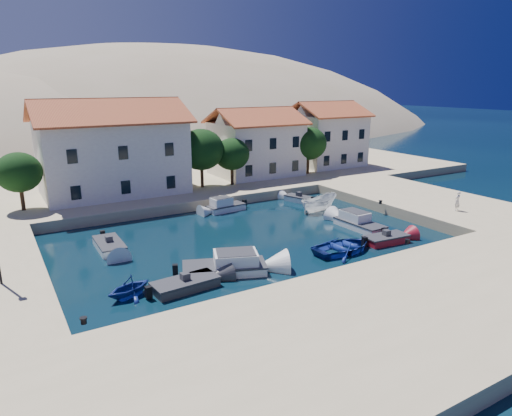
% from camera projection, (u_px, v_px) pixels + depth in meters
% --- Properties ---
extents(ground, '(400.00, 400.00, 0.00)m').
position_uv_depth(ground, '(327.00, 284.00, 28.52)').
color(ground, black).
rests_on(ground, ground).
extents(quay_south, '(52.00, 12.00, 1.00)m').
position_uv_depth(quay_south, '(402.00, 318.00, 23.41)').
color(quay_south, tan).
rests_on(quay_south, ground).
extents(quay_east, '(11.00, 20.00, 1.00)m').
position_uv_depth(quay_east, '(421.00, 201.00, 46.78)').
color(quay_east, tan).
rests_on(quay_east, ground).
extents(quay_north, '(80.00, 36.00, 1.00)m').
position_uv_depth(quay_north, '(157.00, 174.00, 60.91)').
color(quay_north, tan).
rests_on(quay_north, ground).
extents(hills, '(254.00, 176.00, 99.00)m').
position_uv_depth(hills, '(130.00, 198.00, 147.42)').
color(hills, gray).
rests_on(hills, ground).
extents(building_left, '(14.70, 9.45, 9.70)m').
position_uv_depth(building_left, '(111.00, 146.00, 47.25)').
color(building_left, beige).
rests_on(building_left, quay_north).
extents(building_mid, '(10.50, 8.40, 8.30)m').
position_uv_depth(building_mid, '(256.00, 141.00, 57.12)').
color(building_mid, beige).
rests_on(building_mid, quay_north).
extents(building_right, '(9.45, 8.40, 8.80)m').
position_uv_depth(building_right, '(326.00, 133.00, 63.80)').
color(building_right, beige).
rests_on(building_right, quay_north).
extents(trees, '(37.30, 5.30, 6.45)m').
position_uv_depth(trees, '(214.00, 152.00, 50.60)').
color(trees, '#382314').
rests_on(trees, quay_north).
extents(bollards, '(29.36, 9.56, 0.30)m').
position_uv_depth(bollards, '(324.00, 242.00, 32.81)').
color(bollards, black).
rests_on(bollards, ground).
extents(motorboat_grey_sw, '(4.19, 2.12, 1.25)m').
position_uv_depth(motorboat_grey_sw, '(185.00, 285.00, 27.82)').
color(motorboat_grey_sw, '#333338').
rests_on(motorboat_grey_sw, ground).
extents(cabin_cruiser_south, '(5.96, 4.17, 1.60)m').
position_uv_depth(cabin_cruiser_south, '(224.00, 266.00, 30.17)').
color(cabin_cruiser_south, white).
rests_on(cabin_cruiser_south, ground).
extents(rowboat_south, '(5.32, 3.89, 1.07)m').
position_uv_depth(rowboat_south, '(344.00, 252.00, 34.13)').
color(rowboat_south, navy).
rests_on(rowboat_south, ground).
extents(motorboat_red_se, '(3.76, 1.91, 1.25)m').
position_uv_depth(motorboat_red_se, '(386.00, 239.00, 35.93)').
color(motorboat_red_se, maroon).
rests_on(motorboat_red_se, ground).
extents(cabin_cruiser_east, '(2.05, 4.81, 1.60)m').
position_uv_depth(cabin_cruiser_east, '(360.00, 223.00, 39.45)').
color(cabin_cruiser_east, white).
rests_on(cabin_cruiser_east, ground).
extents(boat_east, '(4.74, 2.33, 1.76)m').
position_uv_depth(boat_east, '(319.00, 211.00, 45.00)').
color(boat_east, white).
rests_on(boat_east, ground).
extents(motorboat_white_ne, '(2.32, 3.33, 1.25)m').
position_uv_depth(motorboat_white_ne, '(299.00, 199.00, 48.56)').
color(motorboat_white_ne, white).
rests_on(motorboat_white_ne, ground).
extents(rowboat_west, '(3.45, 3.22, 1.48)m').
position_uv_depth(rowboat_west, '(130.00, 296.00, 26.91)').
color(rowboat_west, navy).
rests_on(rowboat_west, ground).
extents(motorboat_white_west, '(1.90, 4.12, 1.25)m').
position_uv_depth(motorboat_white_west, '(109.00, 246.00, 34.54)').
color(motorboat_white_west, white).
rests_on(motorboat_white_west, ground).
extents(cabin_cruiser_north, '(3.93, 1.97, 1.60)m').
position_uv_depth(cabin_cruiser_north, '(226.00, 206.00, 45.00)').
color(cabin_cruiser_north, white).
rests_on(cabin_cruiser_north, ground).
extents(pedestrian, '(0.71, 0.52, 1.79)m').
position_uv_depth(pedestrian, '(457.00, 201.00, 41.22)').
color(pedestrian, silver).
rests_on(pedestrian, quay_east).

